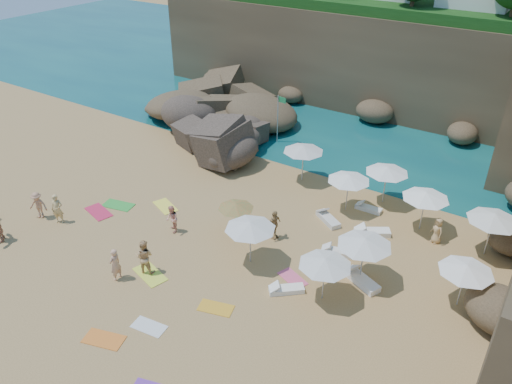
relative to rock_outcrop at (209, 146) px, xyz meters
The scene contains 41 objects.
ground 11.56m from the rock_outcrop, 55.68° to the right, with size 120.00×120.00×0.00m, color tan.
seawater 21.47m from the rock_outcrop, 72.33° to the left, with size 120.00×120.00×0.00m, color #0C4751.
cliff_back 18.09m from the rock_outcrop, 61.14° to the left, with size 44.00×8.00×8.00m, color brown.
rock_promontory 7.86m from the rock_outcrop, 124.78° to the left, with size 12.00×7.00×2.00m, color brown, non-canonical shape.
marina_masts 22.96m from the rock_outcrop, 116.02° to the left, with size 3.10×0.10×6.00m.
rock_outcrop is the anchor object (origin of this frame).
flag_pole 5.76m from the rock_outcrop, 40.84° to the left, with size 0.71×0.13×3.65m.
parasol_0 8.64m from the rock_outcrop, ahead, with size 2.60×2.60×2.46m.
parasol_1 16.77m from the rock_outcrop, ahead, with size 2.53×2.53×2.39m.
parasol_2 13.91m from the rock_outcrop, ahead, with size 2.55×2.55×2.41m.
parasol_3 12.65m from the rock_outcrop, 11.63° to the right, with size 2.48×2.48×2.34m.
parasol_5 17.48m from the rock_outcrop, 27.20° to the right, with size 2.60×2.60×2.46m.
parasol_6 11.50m from the rock_outcrop, 44.28° to the right, with size 1.97×1.97×1.86m.
parasol_7 20.28m from the rock_outcrop, ahead, with size 2.62×2.62×2.48m.
parasol_8 17.76m from the rock_outcrop, 34.82° to the right, with size 2.42×2.42×2.29m.
parasol_9 14.23m from the rock_outcrop, 43.38° to the right, with size 2.54×2.54×2.40m.
parasol_11 21.12m from the rock_outcrop, 19.71° to the right, with size 2.41×2.41×2.27m.
lounger_0 15.05m from the rock_outcrop, 15.69° to the right, with size 1.93×0.64×0.30m, color white.
lounger_1 13.50m from the rock_outcrop, ahead, with size 1.54×0.51×0.24m, color silver.
lounger_2 15.19m from the rock_outcrop, 26.11° to the right, with size 1.64×0.55×0.26m, color white.
lounger_3 17.55m from the rock_outcrop, 27.49° to the right, with size 1.99×0.66×0.31m, color white.
lounger_4 12.62m from the rock_outcrop, 19.48° to the right, with size 1.81×0.60×0.28m, color silver.
lounger_5 16.69m from the rock_outcrop, 39.44° to the right, with size 1.64×0.55×0.26m, color white.
towel_2 19.09m from the rock_outcrop, 65.26° to the right, with size 1.71×0.86×0.03m, color orange.
towel_4 14.80m from the rock_outcrop, 63.19° to the right, with size 1.88×0.94×0.03m, color #DBE93D.
towel_5 18.20m from the rock_outcrop, 60.12° to the right, with size 1.51×0.75×0.03m, color silver.
towel_7 10.73m from the rock_outcrop, 88.91° to the right, with size 1.89×0.94×0.03m, color #C62247.
towel_9 15.92m from the rock_outcrop, 37.26° to the right, with size 1.53×0.77×0.03m, color #E0577F.
towel_10 17.12m from the rock_outcrop, 50.96° to the right, with size 1.57×0.79×0.03m, color gold.
towel_11 9.60m from the rock_outcrop, 86.32° to the right, with size 1.85×0.93×0.03m, color green.
towel_12 8.68m from the rock_outcrop, 69.32° to the right, with size 1.75×0.88×0.03m, color #FFEF43.
person_stand_0 12.70m from the rock_outcrop, 93.61° to the right, with size 0.65×0.43×1.78m, color tan.
person_stand_1 14.64m from the rock_outcrop, 64.14° to the right, with size 0.90×0.70×1.86m, color tan.
person_stand_2 4.39m from the rock_outcrop, 27.70° to the right, with size 1.14×0.47×1.76m, color tan.
person_stand_3 12.51m from the rock_outcrop, 35.59° to the right, with size 1.00×0.42×1.70m, color tan.
person_stand_4 17.81m from the rock_outcrop, ahead, with size 0.73×0.40×1.50m, color tan.
person_stand_5 2.16m from the rock_outcrop, 44.67° to the right, with size 1.64×0.47×1.77m, color tan.
person_stand_6 15.36m from the rock_outcrop, 68.70° to the right, with size 0.64×0.42×1.74m, color tan.
person_lie_0 13.12m from the rock_outcrop, 99.32° to the right, with size 1.04×1.61×0.43m, color tan.
person_lie_3 15.65m from the rock_outcrop, 97.26° to the right, with size 1.50×1.62×0.43m, color tan.
person_lie_5 11.14m from the rock_outcrop, 62.12° to the right, with size 0.77×1.59×0.60m, color #E49982.
Camera 1 is at (14.90, -16.65, 15.93)m, focal length 35.00 mm.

